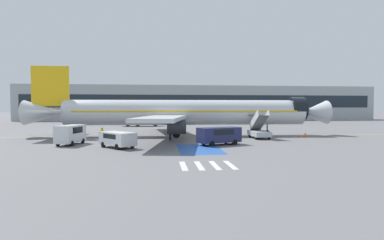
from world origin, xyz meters
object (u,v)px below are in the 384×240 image
(service_van_2, at_px, (118,138))
(ground_crew_1, at_px, (170,133))
(airliner, at_px, (183,113))
(service_van_0, at_px, (219,134))
(boarding_stairs_forward, at_px, (259,131))
(fuel_tanker, at_px, (141,119))
(traffic_cone_0, at_px, (300,135))
(terminal_building, at_px, (201,103))
(baggage_cart, at_px, (121,140))
(traffic_cone_1, at_px, (306,134))
(service_van_1, at_px, (71,133))
(ground_crew_0, at_px, (102,133))

(service_van_2, relative_size, ground_crew_1, 2.64)
(airliner, bearing_deg, service_van_0, 17.53)
(boarding_stairs_forward, distance_m, fuel_tanker, 36.55)
(ground_crew_1, distance_m, traffic_cone_0, 19.77)
(service_van_0, height_order, ground_crew_1, service_van_0)
(terminal_building, bearing_deg, baggage_cart, -105.76)
(fuel_tanker, xyz_separation_m, traffic_cone_1, (26.72, -29.74, -1.52))
(service_van_1, distance_m, ground_crew_0, 4.95)
(boarding_stairs_forward, relative_size, fuel_tanker, 0.57)
(baggage_cart, height_order, terminal_building, terminal_building)
(boarding_stairs_forward, height_order, ground_crew_1, boarding_stairs_forward)
(airliner, distance_m, ground_crew_1, 7.16)
(service_van_1, height_order, ground_crew_0, service_van_1)
(airliner, bearing_deg, fuel_tanker, -161.63)
(service_van_0, relative_size, service_van_1, 1.21)
(fuel_tanker, height_order, terminal_building, terminal_building)
(airliner, relative_size, terminal_building, 0.37)
(service_van_0, distance_m, ground_crew_1, 7.86)
(airliner, distance_m, traffic_cone_0, 18.14)
(airliner, height_order, ground_crew_1, airliner)
(terminal_building, bearing_deg, airliner, -100.48)
(fuel_tanker, relative_size, traffic_cone_1, 13.62)
(baggage_cart, xyz_separation_m, ground_crew_0, (-2.77, 2.09, 0.78))
(service_van_2, distance_m, baggage_cart, 5.41)
(baggage_cart, bearing_deg, service_van_1, 38.90)
(traffic_cone_1, bearing_deg, service_van_2, -159.24)
(baggage_cart, height_order, traffic_cone_1, baggage_cart)
(fuel_tanker, xyz_separation_m, service_van_2, (0.03, -39.86, -0.80))
(service_van_1, relative_size, terminal_building, 0.04)
(service_van_2, height_order, ground_crew_1, ground_crew_1)
(boarding_stairs_forward, relative_size, terminal_building, 0.04)
(service_van_0, bearing_deg, service_van_1, 61.56)
(service_van_0, xyz_separation_m, service_van_2, (-11.57, -1.51, -0.19))
(service_van_1, height_order, traffic_cone_0, service_van_1)
(airliner, bearing_deg, baggage_cart, -45.36)
(service_van_2, relative_size, ground_crew_0, 2.62)
(boarding_stairs_forward, distance_m, ground_crew_1, 12.95)
(airliner, distance_m, boarding_stairs_forward, 11.99)
(service_van_0, height_order, traffic_cone_1, service_van_0)
(baggage_cart, bearing_deg, service_van_2, 113.21)
(fuel_tanker, xyz_separation_m, service_van_1, (-5.91, -36.43, -0.48))
(traffic_cone_0, bearing_deg, airliner, 167.94)
(traffic_cone_0, bearing_deg, terminal_building, 94.83)
(ground_crew_0, distance_m, ground_crew_1, 9.03)
(airliner, relative_size, boarding_stairs_forward, 8.94)
(service_van_1, bearing_deg, baggage_cart, -148.85)
(boarding_stairs_forward, bearing_deg, ground_crew_0, -175.77)
(ground_crew_1, height_order, terminal_building, terminal_building)
(baggage_cart, relative_size, ground_crew_1, 1.67)
(airliner, height_order, traffic_cone_0, airliner)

